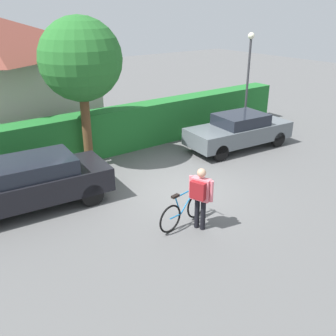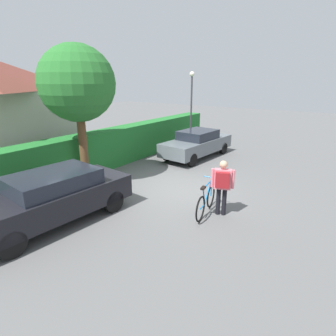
{
  "view_description": "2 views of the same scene",
  "coord_description": "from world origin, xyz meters",
  "px_view_note": "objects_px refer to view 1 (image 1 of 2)",
  "views": [
    {
      "loc": [
        -6.56,
        -8.39,
        5.3
      ],
      "look_at": [
        -0.78,
        -0.54,
        1.11
      ],
      "focal_mm": 40.58,
      "sensor_mm": 36.0,
      "label": 1
    },
    {
      "loc": [
        -7.94,
        -5.01,
        3.86
      ],
      "look_at": [
        -1.03,
        -0.27,
        1.15
      ],
      "focal_mm": 29.45,
      "sensor_mm": 36.0,
      "label": 2
    }
  ],
  "objects_px": {
    "street_lamp": "(249,69)",
    "tree_kerbside": "(81,60)",
    "bicycle": "(184,210)",
    "person_rider": "(200,193)",
    "parked_car_near": "(31,182)",
    "parked_car_far": "(239,130)"
  },
  "relations": [
    {
      "from": "parked_car_far",
      "to": "bicycle",
      "type": "distance_m",
      "value": 6.33
    },
    {
      "from": "parked_car_near",
      "to": "tree_kerbside",
      "type": "height_order",
      "value": "tree_kerbside"
    },
    {
      "from": "bicycle",
      "to": "parked_car_far",
      "type": "bearing_deg",
      "value": 31.19
    },
    {
      "from": "person_rider",
      "to": "tree_kerbside",
      "type": "height_order",
      "value": "tree_kerbside"
    },
    {
      "from": "bicycle",
      "to": "street_lamp",
      "type": "bearing_deg",
      "value": 33.02
    },
    {
      "from": "person_rider",
      "to": "tree_kerbside",
      "type": "relative_size",
      "value": 0.33
    },
    {
      "from": "parked_car_far",
      "to": "person_rider",
      "type": "bearing_deg",
      "value": -144.87
    },
    {
      "from": "parked_car_far",
      "to": "street_lamp",
      "type": "height_order",
      "value": "street_lamp"
    },
    {
      "from": "street_lamp",
      "to": "parked_car_near",
      "type": "bearing_deg",
      "value": -171.65
    },
    {
      "from": "parked_car_near",
      "to": "parked_car_far",
      "type": "distance_m",
      "value": 8.25
    },
    {
      "from": "parked_car_far",
      "to": "tree_kerbside",
      "type": "xyz_separation_m",
      "value": [
        -5.67,
        1.79,
        2.96
      ]
    },
    {
      "from": "parked_car_far",
      "to": "bicycle",
      "type": "relative_size",
      "value": 2.55
    },
    {
      "from": "parked_car_near",
      "to": "person_rider",
      "type": "xyz_separation_m",
      "value": [
        3.02,
        -3.68,
        0.24
      ]
    },
    {
      "from": "street_lamp",
      "to": "tree_kerbside",
      "type": "bearing_deg",
      "value": 177.74
    },
    {
      "from": "parked_car_near",
      "to": "tree_kerbside",
      "type": "bearing_deg",
      "value": 34.83
    },
    {
      "from": "person_rider",
      "to": "street_lamp",
      "type": "bearing_deg",
      "value": 35.85
    },
    {
      "from": "street_lamp",
      "to": "tree_kerbside",
      "type": "height_order",
      "value": "tree_kerbside"
    },
    {
      "from": "bicycle",
      "to": "tree_kerbside",
      "type": "bearing_deg",
      "value": 92.94
    },
    {
      "from": "parked_car_far",
      "to": "street_lamp",
      "type": "bearing_deg",
      "value": 37.76
    },
    {
      "from": "bicycle",
      "to": "tree_kerbside",
      "type": "xyz_separation_m",
      "value": [
        -0.26,
        5.07,
        3.27
      ]
    },
    {
      "from": "person_rider",
      "to": "bicycle",
      "type": "bearing_deg",
      "value": 113.9
    },
    {
      "from": "bicycle",
      "to": "person_rider",
      "type": "height_order",
      "value": "person_rider"
    }
  ]
}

